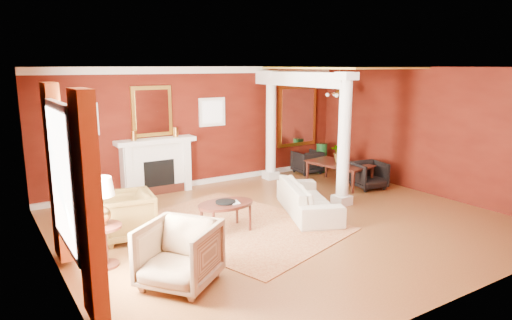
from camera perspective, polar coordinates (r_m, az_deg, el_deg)
ground at (r=8.76m, az=3.78°, el=-7.84°), size 8.00×8.00×0.00m
room_shell at (r=8.30m, az=3.96°, el=5.40°), size 8.04×7.04×2.92m
fireplace at (r=10.82m, az=-12.33°, el=-0.72°), size 1.85×0.42×1.29m
overmantel_mirror at (r=10.76m, az=-12.88°, el=5.95°), size 0.95×0.07×1.15m
flank_window_left at (r=10.36m, az=-20.98°, el=4.70°), size 0.70×0.07×0.70m
flank_window_right at (r=11.39m, az=-5.50°, el=6.00°), size 0.70×0.07×0.70m
left_window at (r=6.29m, az=-22.31°, el=-3.03°), size 0.21×2.55×2.60m
column_front at (r=9.70m, az=10.96°, el=2.60°), size 0.36×0.36×2.80m
column_back at (r=11.78m, az=1.89°, el=4.41°), size 0.36×0.36×2.80m
header_beam at (r=10.80m, az=5.29°, el=10.05°), size 0.30×3.20×0.32m
amber_ceiling at (r=11.42m, az=10.43°, el=11.25°), size 2.30×3.40×0.04m
dining_mirror at (r=12.83m, az=5.18°, el=5.52°), size 1.30×0.07×1.70m
chandelier at (r=11.51m, az=10.33°, el=8.16°), size 0.60×0.62×0.75m
crown_trim at (r=11.22m, az=-6.75°, el=11.10°), size 8.00×0.08×0.16m
base_trim at (r=11.58m, az=-6.42°, el=-2.68°), size 8.00×0.08×0.12m
rug at (r=8.56m, az=-2.57°, el=-8.25°), size 3.74×4.35×0.01m
sofa at (r=9.22m, az=6.54°, el=-4.15°), size 1.43×2.22×0.84m
armchair_leopard at (r=8.14m, az=-15.92°, el=-6.48°), size 0.93×0.98×0.90m
armchair_stripe at (r=6.33m, az=-9.61°, el=-11.21°), size 1.27×1.28×0.97m
coffee_table at (r=8.18m, az=-3.81°, el=-5.69°), size 1.05×1.05×0.53m
coffee_book at (r=8.11m, az=-3.37°, el=-4.63°), size 0.17×0.06×0.24m
side_table at (r=7.02m, az=-18.74°, el=-5.74°), size 0.54×0.54×1.36m
dining_table at (r=11.53m, az=10.44°, el=-0.90°), size 0.78×1.66×0.89m
dining_chair_near at (r=11.34m, az=13.94°, el=-1.70°), size 0.81×0.78×0.73m
dining_chair_far at (r=12.67m, az=6.41°, el=-0.10°), size 0.72×0.68×0.69m
green_urn at (r=12.86m, az=8.18°, el=-0.08°), size 0.34×0.34×0.81m
potted_plant at (r=11.50m, az=10.53°, el=2.38°), size 0.58×0.62×0.41m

